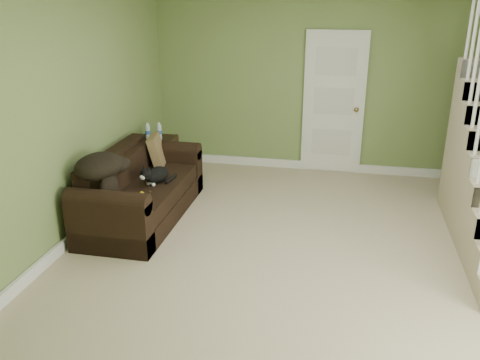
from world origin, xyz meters
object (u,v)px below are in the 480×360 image
at_px(sofa, 140,193).
at_px(banana, 142,196).
at_px(side_table, 157,159).
at_px(cat, 156,175).

xyz_separation_m(sofa, banana, (0.22, -0.43, 0.16)).
relative_size(side_table, cat, 1.56).
bearing_deg(banana, cat, 63.26).
relative_size(cat, banana, 2.46).
bearing_deg(banana, side_table, 77.68).
relative_size(sofa, side_table, 2.41).
bearing_deg(sofa, banana, -63.28).
height_order(side_table, cat, side_table).
bearing_deg(side_table, sofa, -78.26).
xyz_separation_m(side_table, cat, (0.46, -1.21, 0.22)).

